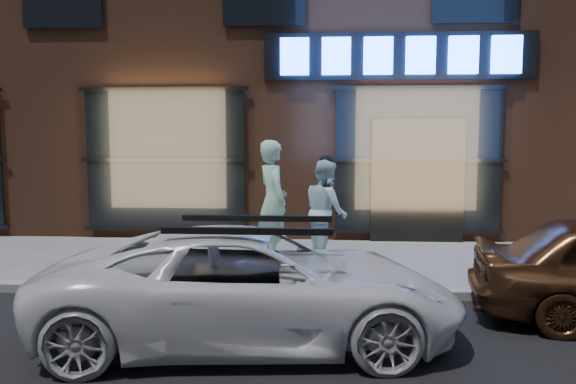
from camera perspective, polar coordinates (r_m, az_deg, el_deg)
name	(u,v)px	position (r m, az deg, el deg)	size (l,w,h in m)	color
ground	(466,299)	(7.65, 17.63, -10.31)	(90.00, 90.00, 0.00)	slate
curb	(466,294)	(7.63, 17.64, -9.88)	(60.00, 0.25, 0.12)	gray
storefront_building	(395,17)	(15.53, 10.80, 17.05)	(30.20, 8.28, 10.30)	#54301E
man_bowtie	(273,202)	(9.17, -1.56, -0.98)	(0.73, 0.48, 2.01)	#B5EED0
man_cap	(326,211)	(9.25, 3.88, -1.92)	(0.82, 0.64, 1.70)	white
white_suv	(252,286)	(5.72, -3.65, -9.50)	(1.91, 4.15, 1.15)	silver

